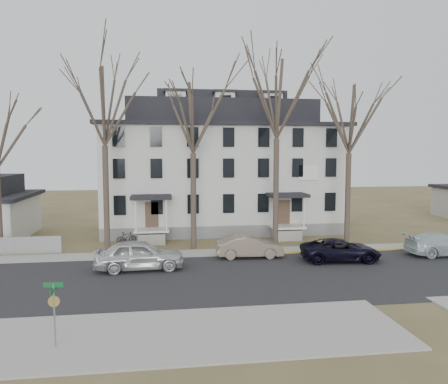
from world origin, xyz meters
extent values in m
plane|color=brown|center=(0.00, 0.00, 0.00)|extent=(120.00, 120.00, 0.00)
cube|color=#27272A|center=(0.00, 2.00, 0.00)|extent=(120.00, 10.00, 0.04)
cube|color=#A09F97|center=(0.00, 8.00, 0.00)|extent=(120.00, 2.00, 0.08)
cube|color=#A09F97|center=(-8.00, -5.00, 0.00)|extent=(20.00, 5.00, 0.08)
cube|color=gold|center=(5.00, 7.10, 0.00)|extent=(14.00, 0.25, 0.06)
cube|color=slate|center=(-2.00, 18.00, 0.50)|extent=(20.00, 10.00, 1.00)
cube|color=silver|center=(-2.00, 18.00, 5.00)|extent=(20.00, 10.00, 8.00)
cube|color=black|center=(-2.00, 18.00, 9.10)|extent=(20.80, 10.80, 0.30)
cube|color=black|center=(-2.00, 18.00, 10.25)|extent=(16.00, 7.00, 2.00)
cube|color=black|center=(-2.00, 18.00, 11.65)|extent=(11.00, 4.50, 0.80)
cube|color=white|center=(-8.00, 12.04, 1.00)|extent=(2.60, 2.00, 0.16)
cube|color=white|center=(2.50, 12.04, 1.00)|extent=(2.60, 2.00, 0.16)
cube|color=white|center=(4.50, 12.92, 5.20)|extent=(1.60, 0.08, 1.20)
cylinder|color=#473B31|center=(-11.00, 9.80, 3.64)|extent=(0.40, 0.40, 7.28)
cylinder|color=#473B31|center=(-5.00, 9.80, 3.38)|extent=(0.40, 0.40, 6.76)
cylinder|color=#473B31|center=(1.00, 9.80, 3.90)|extent=(0.40, 0.40, 7.80)
cylinder|color=#473B31|center=(6.50, 9.80, 3.38)|extent=(0.40, 0.40, 6.76)
imported|color=silver|center=(-8.53, 4.44, 0.87)|extent=(5.22, 2.30, 1.75)
imported|color=#786858|center=(-1.62, 6.45, 0.71)|extent=(4.37, 1.71, 1.42)
imported|color=black|center=(3.88, 4.77, 0.69)|extent=(5.12, 2.71, 1.37)
imported|color=silver|center=(11.26, 5.21, 0.74)|extent=(5.14, 2.17, 1.48)
imported|color=black|center=(-8.35, 12.28, 0.42)|extent=(1.67, 1.27, 0.84)
imported|color=black|center=(-9.87, 11.86, 0.45)|extent=(1.54, 0.86, 0.89)
cylinder|color=gray|center=(-10.94, -5.51, 1.17)|extent=(0.06, 0.06, 2.34)
cube|color=#0C5926|center=(-10.94, -5.51, 2.29)|extent=(0.68, 0.03, 0.16)
cube|color=#0C5926|center=(-10.94, -5.51, 2.11)|extent=(0.03, 0.68, 0.16)
camera|label=1|loc=(-7.18, -20.86, 6.87)|focal=35.00mm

